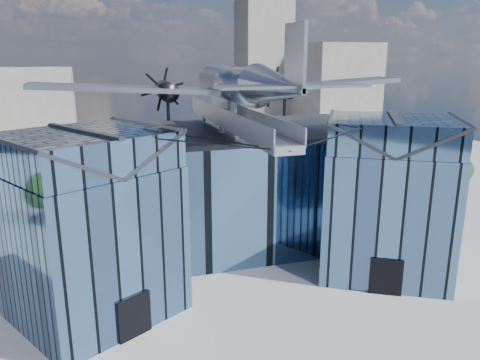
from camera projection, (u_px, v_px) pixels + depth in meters
name	position (u px, v px, depth m)	size (l,w,h in m)	color
ground_plane	(248.00, 282.00, 34.14)	(120.00, 120.00, 0.00)	gray
museum	(226.00, 188.00, 38.07)	(32.88, 24.50, 17.60)	#476790
bg_towers	(163.00, 92.00, 78.53)	(77.00, 24.50, 26.00)	gray
tree_side_e	(460.00, 170.00, 54.25)	(3.30, 3.30, 4.59)	#372716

